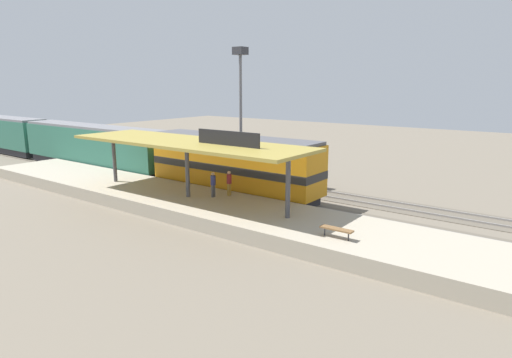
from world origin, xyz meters
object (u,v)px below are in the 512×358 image
at_px(light_mast, 240,84).
at_px(person_walking, 213,183).
at_px(locomotive, 233,165).
at_px(platform_bench, 337,229).
at_px(freight_car, 241,159).
at_px(person_waiting, 229,182).
at_px(passenger_carriage_front, 93,146).

xyz_separation_m(light_mast, person_walking, (-11.44, -6.74, -6.54)).
relative_size(locomotive, light_mast, 1.23).
bearing_deg(locomotive, platform_bench, -117.27).
distance_m(platform_bench, freight_car, 17.96).
xyz_separation_m(light_mast, person_waiting, (-10.48, -7.34, -6.54)).
bearing_deg(passenger_carriage_front, freight_car, -73.11).
bearing_deg(platform_bench, light_mast, 51.09).
distance_m(person_waiting, person_walking, 1.13).
xyz_separation_m(platform_bench, passenger_carriage_front, (6.00, 29.64, 0.97)).
distance_m(freight_car, light_mast, 7.64).
relative_size(light_mast, person_walking, 6.84).
bearing_deg(light_mast, person_walking, -149.49).
distance_m(platform_bench, passenger_carriage_front, 30.26).
distance_m(light_mast, person_waiting, 14.37).
xyz_separation_m(passenger_carriage_front, light_mast, (7.80, -12.54, 6.08)).
bearing_deg(freight_car, person_walking, -153.35).
distance_m(platform_bench, light_mast, 23.08).
distance_m(platform_bench, locomotive, 13.14).
height_order(passenger_carriage_front, light_mast, light_mast).
height_order(light_mast, person_walking, light_mast).
bearing_deg(passenger_carriage_front, person_waiting, -97.68).
bearing_deg(platform_bench, person_waiting, 71.21).
xyz_separation_m(freight_car, person_walking, (-8.24, -4.14, -0.12)).
relative_size(platform_bench, light_mast, 0.15).
bearing_deg(passenger_carriage_front, person_walking, -100.70).
height_order(locomotive, light_mast, light_mast).
xyz_separation_m(locomotive, freight_car, (4.60, 2.85, -0.44)).
distance_m(locomotive, passenger_carriage_front, 18.00).
bearing_deg(platform_bench, person_walking, 77.18).
distance_m(locomotive, person_waiting, 3.32).
distance_m(platform_bench, person_waiting, 10.32).
bearing_deg(person_waiting, person_walking, 148.39).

